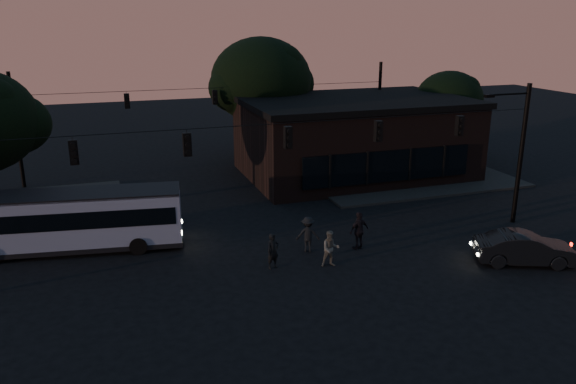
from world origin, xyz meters
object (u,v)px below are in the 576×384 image
object	(u,v)px
pedestrian_c	(359,231)
pedestrian_b	(331,249)
car	(525,249)
pedestrian_d	(308,234)
pedestrian_a	(273,251)
bus	(72,218)
building	(354,137)

from	to	relation	value
pedestrian_c	pedestrian_b	bearing A→B (deg)	17.99
pedestrian_b	pedestrian_c	world-z (taller)	pedestrian_c
car	pedestrian_d	world-z (taller)	pedestrian_d
car	pedestrian_c	size ratio (longest dim) A/B	2.33
car	pedestrian_a	xyz separation A→B (m)	(-10.90, 3.21, 0.08)
pedestrian_a	pedestrian_b	xyz separation A→B (m)	(2.48, -0.64, 0.02)
bus	pedestrian_b	world-z (taller)	bus
bus	pedestrian_d	xyz separation A→B (m)	(10.49, -3.79, -0.74)
bus	car	distance (m)	20.98
pedestrian_b	pedestrian_a	bearing A→B (deg)	175.11
bus	pedestrian_c	xyz separation A→B (m)	(12.91, -4.30, -0.66)
car	pedestrian_b	size ratio (longest dim) A/B	2.64
pedestrian_b	pedestrian_d	size ratio (longest dim) A/B	0.96
pedestrian_b	pedestrian_d	xyz separation A→B (m)	(-0.35, 1.89, 0.03)
building	pedestrian_b	xyz separation A→B (m)	(-7.71, -14.06, -1.87)
building	car	bearing A→B (deg)	-87.57
pedestrian_a	pedestrian_b	world-z (taller)	pedestrian_b
bus	pedestrian_b	distance (m)	12.27
pedestrian_d	pedestrian_b	bearing A→B (deg)	118.83
pedestrian_c	pedestrian_d	xyz separation A→B (m)	(-2.42, 0.51, -0.08)
pedestrian_c	car	bearing A→B (deg)	132.33
car	pedestrian_d	xyz separation A→B (m)	(-8.77, 4.47, 0.14)
building	car	distance (m)	16.77
building	car	xyz separation A→B (m)	(0.71, -16.63, -1.98)
pedestrian_c	bus	bearing A→B (deg)	-34.21
car	pedestrian_c	bearing A→B (deg)	81.01
building	car	size ratio (longest dim) A/B	3.50
pedestrian_b	building	bearing A→B (deg)	70.75
bus	pedestrian_a	distance (m)	9.80
building	pedestrian_d	distance (m)	14.71
car	pedestrian_a	distance (m)	11.36
pedestrian_a	pedestrian_b	bearing A→B (deg)	-31.60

